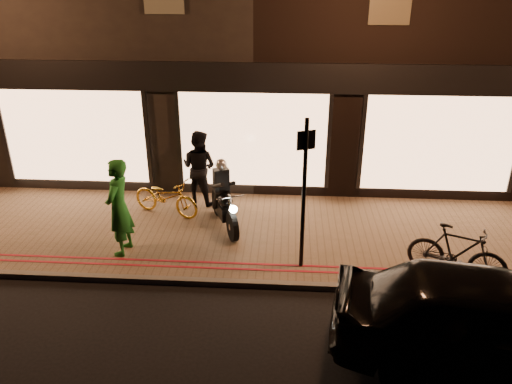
# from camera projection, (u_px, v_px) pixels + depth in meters

# --- Properties ---
(ground) EXTENTS (90.00, 90.00, 0.00)m
(ground) POSITION_uv_depth(u_px,v_px,m) (238.00, 288.00, 9.39)
(ground) COLOR black
(ground) RESTS_ON ground
(sidewalk) EXTENTS (50.00, 4.00, 0.12)m
(sidewalk) POSITION_uv_depth(u_px,v_px,m) (247.00, 233.00, 11.18)
(sidewalk) COLOR brown
(sidewalk) RESTS_ON ground
(kerb_stone) EXTENTS (50.00, 0.14, 0.12)m
(kerb_stone) POSITION_uv_depth(u_px,v_px,m) (239.00, 283.00, 9.41)
(kerb_stone) COLOR #59544C
(kerb_stone) RESTS_ON ground
(red_kerb_lines) EXTENTS (50.00, 0.26, 0.01)m
(red_kerb_lines) POSITION_uv_depth(u_px,v_px,m) (241.00, 266.00, 9.84)
(red_kerb_lines) COLOR maroon
(red_kerb_lines) RESTS_ON sidewalk
(building_row) EXTENTS (48.00, 10.11, 8.50)m
(building_row) POSITION_uv_depth(u_px,v_px,m) (265.00, 11.00, 15.83)
(building_row) COLOR black
(building_row) RESTS_ON ground
(motorcycle) EXTENTS (0.90, 1.84, 1.59)m
(motorcycle) POSITION_uv_depth(u_px,v_px,m) (224.00, 201.00, 11.15)
(motorcycle) COLOR black
(motorcycle) RESTS_ON sidewalk
(sign_post) EXTENTS (0.34, 0.16, 3.00)m
(sign_post) POSITION_uv_depth(u_px,v_px,m) (304.00, 188.00, 9.19)
(sign_post) COLOR black
(sign_post) RESTS_ON sidewalk
(bicycle_gold) EXTENTS (1.82, 1.16, 0.90)m
(bicycle_gold) POSITION_uv_depth(u_px,v_px,m) (166.00, 197.00, 11.75)
(bicycle_gold) COLOR gold
(bicycle_gold) RESTS_ON sidewalk
(bicycle_dark) EXTENTS (1.85, 1.20, 1.08)m
(bicycle_dark) POSITION_uv_depth(u_px,v_px,m) (457.00, 253.00, 9.28)
(bicycle_dark) COLOR black
(bicycle_dark) RESTS_ON sidewalk
(person_green) EXTENTS (0.56, 0.78, 2.03)m
(person_green) POSITION_uv_depth(u_px,v_px,m) (119.00, 207.00, 9.94)
(person_green) COLOR #1D6F22
(person_green) RESTS_ON sidewalk
(person_dark) EXTENTS (1.10, 0.98, 1.86)m
(person_dark) POSITION_uv_depth(u_px,v_px,m) (199.00, 167.00, 12.19)
(person_dark) COLOR black
(person_dark) RESTS_ON sidewalk
(parked_car) EXTENTS (4.86, 2.53, 1.58)m
(parked_car) POSITION_uv_depth(u_px,v_px,m) (492.00, 322.00, 7.25)
(parked_car) COLOR black
(parked_car) RESTS_ON ground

